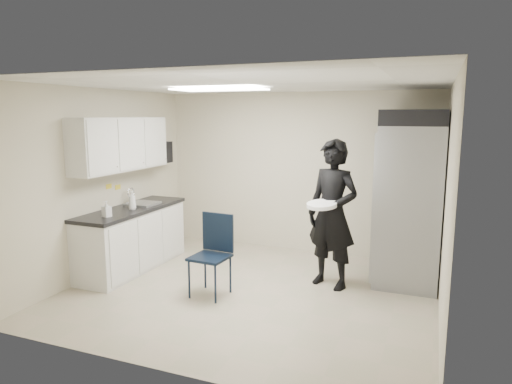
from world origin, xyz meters
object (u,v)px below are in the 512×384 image
at_px(man_tuxedo, 332,214).
at_px(lower_counter, 133,240).
at_px(commercial_fridge, 410,203).
at_px(folding_chair, 210,257).

bearing_deg(man_tuxedo, lower_counter, -152.24).
xyz_separation_m(lower_counter, commercial_fridge, (3.78, 1.07, 0.62)).
relative_size(lower_counter, folding_chair, 1.92).
height_order(folding_chair, man_tuxedo, man_tuxedo).
distance_m(commercial_fridge, man_tuxedo, 1.16).
relative_size(lower_counter, commercial_fridge, 0.90).
bearing_deg(lower_counter, commercial_fridge, 15.88).
relative_size(lower_counter, man_tuxedo, 0.98).
distance_m(lower_counter, commercial_fridge, 3.98).
distance_m(folding_chair, man_tuxedo, 1.67).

